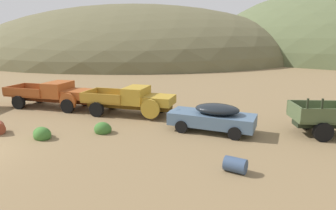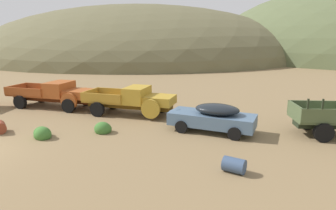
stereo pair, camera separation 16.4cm
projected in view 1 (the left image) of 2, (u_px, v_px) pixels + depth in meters
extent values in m
ellipsoid|color=brown|center=(139.00, 56.00, 76.16)|extent=(77.49, 75.61, 24.64)
cube|color=#51220D|center=(52.00, 98.00, 21.42)|extent=(6.31, 1.49, 0.36)
cube|color=#A34C1E|center=(80.00, 94.00, 20.71)|extent=(2.11, 1.92, 0.55)
cube|color=#B7B2A8|center=(91.00, 95.00, 20.48)|extent=(0.18, 1.22, 0.44)
cylinder|color=#A34C1E|center=(68.00, 102.00, 19.88)|extent=(1.21, 0.28, 1.20)
cylinder|color=#A34C1E|center=(85.00, 96.00, 21.84)|extent=(1.21, 0.28, 1.20)
cube|color=#A34C1E|center=(58.00, 89.00, 21.10)|extent=(1.60, 2.14, 1.05)
cube|color=black|center=(66.00, 87.00, 20.89)|extent=(0.19, 1.72, 0.59)
cube|color=#97471E|center=(32.00, 94.00, 21.82)|extent=(3.32, 2.36, 0.12)
cube|color=#97471E|center=(21.00, 92.00, 20.75)|extent=(3.15, 0.35, 0.55)
cube|color=#97471E|center=(41.00, 87.00, 22.73)|extent=(3.15, 0.35, 0.55)
cube|color=#97471E|center=(15.00, 89.00, 22.14)|extent=(0.27, 2.12, 0.55)
cylinder|color=black|center=(68.00, 106.00, 19.89)|extent=(0.98, 0.36, 0.96)
cylinder|color=black|center=(85.00, 99.00, 21.96)|extent=(0.98, 0.36, 0.96)
cylinder|color=black|center=(19.00, 102.00, 20.95)|extent=(0.98, 0.36, 0.96)
cylinder|color=black|center=(40.00, 96.00, 23.02)|extent=(0.98, 0.36, 0.96)
cube|color=#593D12|center=(129.00, 105.00, 19.41)|extent=(5.74, 1.32, 0.36)
cube|color=#B28928|center=(159.00, 100.00, 18.72)|extent=(1.90, 1.83, 0.55)
cube|color=#B7B2A8|center=(172.00, 101.00, 18.49)|extent=(0.15, 1.19, 0.44)
cylinder|color=#B28928|center=(150.00, 109.00, 17.91)|extent=(1.21, 0.25, 1.20)
cylinder|color=#B28928|center=(161.00, 102.00, 19.82)|extent=(1.21, 0.25, 1.20)
cube|color=#B28928|center=(136.00, 95.00, 19.10)|extent=(1.44, 2.06, 1.05)
cube|color=black|center=(145.00, 92.00, 18.88)|extent=(0.15, 1.68, 0.59)
cube|color=#A47826|center=(108.00, 100.00, 19.79)|extent=(3.00, 2.24, 0.12)
cube|color=#A47826|center=(100.00, 98.00, 18.75)|extent=(2.88, 0.28, 0.55)
cube|color=#A47826|center=(114.00, 92.00, 20.68)|extent=(2.88, 0.28, 0.55)
cube|color=#A47826|center=(89.00, 94.00, 20.10)|extent=(0.23, 2.07, 0.55)
cylinder|color=black|center=(161.00, 106.00, 19.94)|extent=(0.98, 0.34, 0.96)
cylinder|color=black|center=(97.00, 110.00, 18.95)|extent=(0.98, 0.34, 0.96)
cylinder|color=black|center=(112.00, 102.00, 20.96)|extent=(0.98, 0.34, 0.96)
cube|color=slate|center=(212.00, 119.00, 16.00)|extent=(4.67, 2.00, 0.68)
ellipsoid|color=black|center=(217.00, 109.00, 15.76)|extent=(2.46, 1.68, 0.57)
ellipsoid|color=slate|center=(176.00, 114.00, 16.77)|extent=(1.08, 1.47, 0.61)
cylinder|color=black|center=(192.00, 118.00, 17.42)|extent=(0.69, 0.23, 0.68)
cylinder|color=black|center=(181.00, 127.00, 15.83)|extent=(0.69, 0.23, 0.68)
cylinder|color=black|center=(241.00, 124.00, 16.33)|extent=(0.69, 0.23, 0.68)
cylinder|color=black|center=(235.00, 134.00, 14.74)|extent=(0.69, 0.23, 0.68)
cube|color=#495735|center=(320.00, 118.00, 15.39)|extent=(3.23, 2.68, 0.12)
cube|color=#495735|center=(330.00, 116.00, 14.36)|extent=(2.69, 0.92, 0.70)
cube|color=#495735|center=(313.00, 106.00, 16.24)|extent=(2.69, 0.92, 0.70)
cube|color=#495735|center=(294.00, 110.00, 15.37)|extent=(0.67, 1.88, 0.70)
cube|color=#232B1B|center=(308.00, 103.00, 14.28)|extent=(0.10, 0.10, 0.50)
cube|color=#232B1B|center=(322.00, 104.00, 14.24)|extent=(0.10, 0.10, 0.50)
cylinder|color=black|center=(323.00, 132.00, 14.52)|extent=(1.00, 0.55, 0.96)
cylinder|color=black|center=(306.00, 121.00, 16.48)|extent=(1.00, 0.55, 0.96)
cylinder|color=#384C6B|center=(235.00, 165.00, 11.28)|extent=(0.93, 0.73, 0.58)
ellipsoid|color=#3D702D|center=(41.00, 133.00, 15.25)|extent=(0.84, 0.76, 0.68)
ellipsoid|color=#3D702D|center=(43.00, 135.00, 14.92)|extent=(0.85, 0.77, 0.78)
ellipsoid|color=#3D702D|center=(41.00, 135.00, 14.95)|extent=(0.79, 0.71, 0.66)
ellipsoid|color=#3D702D|center=(102.00, 129.00, 15.87)|extent=(0.92, 0.83, 0.76)
ellipsoid|color=#3D702D|center=(105.00, 129.00, 15.95)|extent=(0.76, 0.69, 0.65)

